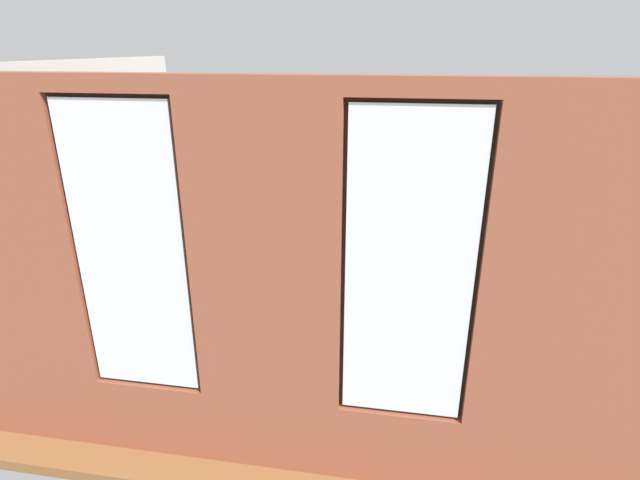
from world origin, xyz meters
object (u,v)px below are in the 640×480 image
Objects in this scene: couch_left at (543,297)px; tv_flatscreen at (135,209)px; remote_black at (322,275)px; media_console at (141,249)px; potted_plant_by_left_couch at (493,245)px; cup_ceramic at (304,264)px; remote_gray at (315,271)px; potted_plant_corner_near_left at (519,208)px; papasan_chair at (285,211)px; remote_silver at (281,272)px; potted_plant_mid_room_small at (395,249)px; potted_plant_near_tv at (140,242)px; potted_plant_corner_far_left at (638,384)px; potted_plant_between_couches at (404,366)px; couch_by_window at (252,374)px; coffee_table at (315,275)px; candle_jar at (346,265)px.

tv_flatscreen reaches higher than couch_left.
couch_left reaches higher than remote_black.
tv_flatscreen is at bearing -90.00° from media_console.
potted_plant_by_left_couch is (-5.29, -0.54, 0.21)m from media_console.
cup_ceramic is 0.57× the size of remote_black.
remote_black is at bearing 139.63° from cup_ceramic.
remote_gray is at bearing 148.27° from cup_ceramic.
remote_black is at bearing 32.20° from potted_plant_by_left_couch.
papasan_chair is at bearing 0.95° from potted_plant_corner_near_left.
remote_black is 1.00× the size of remote_silver.
potted_plant_mid_room_small reaches higher than remote_gray.
potted_plant_near_tv reaches higher than cup_ceramic.
potted_plant_mid_room_small is (-1.98, 1.27, -0.08)m from papasan_chair.
couch_left is 18.95× the size of cup_ceramic.
media_console reaches higher than remote_black.
potted_plant_corner_far_left is 1.17× the size of potted_plant_corner_near_left.
cup_ceramic reaches higher than media_console.
remote_silver is 0.14× the size of potted_plant_between_couches.
remote_black is 0.14× the size of tv_flatscreen.
remote_black is at bearing -99.56° from couch_by_window.
potted_plant_corner_far_left reaches higher than potted_plant_corner_near_left.
cup_ceramic is 2.53m from potted_plant_between_couches.
potted_plant_near_tv is 3.59m from potted_plant_mid_room_small.
potted_plant_near_tv is (2.33, 0.14, 0.36)m from coffee_table.
cup_ceramic is 0.84× the size of candle_jar.
remote_silver is 0.12× the size of potted_plant_near_tv.
remote_silver is (0.53, 0.00, 0.00)m from remote_black.
potted_plant_corner_near_left is (-2.57, -2.33, 0.19)m from candle_jar.
remote_black is 2.72m from potted_plant_by_left_couch.
potted_plant_near_tv is at bearing -93.54° from couch_left.
coffee_table is at bearing -63.46° from remote_black.
potted_plant_corner_far_left is (-3.38, 2.06, 0.25)m from remote_silver.
potted_plant_near_tv is at bearing 17.09° from potted_plant_by_left_couch.
potted_plant_corner_far_left is at bearing 143.72° from cup_ceramic.
coffee_table is 0.23m from cup_ceramic.
potted_plant_between_couches is (-4.04, 2.81, 0.31)m from media_console.
couch_left is at bearing 106.73° from potted_plant_by_left_couch.
couch_left is at bearing -81.60° from remote_gray.
couch_by_window is 4.30m from potted_plant_by_left_couch.
tv_flatscreen is (5.69, -0.79, 0.56)m from couch_left.
couch_left is at bearing -129.13° from potted_plant_between_couches.
remote_silver is (0.25, 0.24, -0.04)m from cup_ceramic.
papasan_chair reaches higher than remote_gray.
potted_plant_corner_near_left is 0.87× the size of potted_plant_between_couches.
potted_plant_corner_far_left is (-2.85, 2.06, 0.25)m from remote_black.
potted_plant_near_tv is at bearing -21.19° from potted_plant_corner_far_left.
couch_by_window is 2.80× the size of potted_plant_by_left_couch.
candle_jar is (-0.39, -0.15, 0.11)m from coffee_table.
potted_plant_corner_near_left is at bearing -145.89° from potted_plant_mid_room_small.
potted_plant_between_couches is at bearing 145.16° from media_console.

